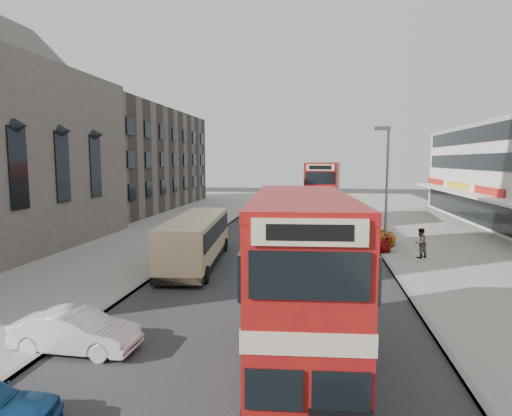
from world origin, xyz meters
The scene contains 16 objects.
ground centered at (0.00, 0.00, 0.00)m, with size 160.00×160.00×0.00m, color #28282B.
road_surface centered at (0.00, 20.00, 0.01)m, with size 12.00×90.00×0.01m, color #28282B.
pavement_right centered at (12.00, 20.00, 0.07)m, with size 12.00×90.00×0.15m, color gray.
pavement_left centered at (-12.00, 20.00, 0.07)m, with size 12.00×90.00×0.15m, color gray.
kerb_left centered at (-6.10, 20.00, 0.07)m, with size 0.20×90.00×0.16m, color gray.
kerb_right centered at (6.10, 20.00, 0.07)m, with size 0.20×90.00×0.16m, color gray.
brick_terrace centered at (-22.00, 38.00, 6.00)m, with size 14.00×28.00×12.00m, color #66594C.
street_lamp centered at (6.52, 18.00, 4.78)m, with size 1.00×0.20×8.12m.
bus_main centered at (1.70, 0.25, 2.56)m, with size 3.05×8.90×4.87m.
bus_second centered at (2.59, 28.94, 2.92)m, with size 3.41×10.23×5.54m.
coach centered at (-4.69, 12.09, 1.50)m, with size 3.29×9.78×2.54m.
car_left_front centered at (-5.26, 0.91, 0.64)m, with size 1.36×3.89×1.28m, color silver.
car_right_a centered at (4.67, 16.74, 0.61)m, with size 1.70×4.19×1.21m, color #9B0F10.
car_right_b centered at (5.07, 19.00, 0.65)m, with size 2.16×4.68×1.30m, color orange.
pedestrian_near centered at (8.17, 15.05, 1.05)m, with size 0.66×0.45×1.80m, color gray.
cyclist centered at (4.30, 21.56, 0.62)m, with size 0.74×1.69×1.87m.
Camera 1 is at (2.11, -10.66, 5.92)m, focal length 29.51 mm.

